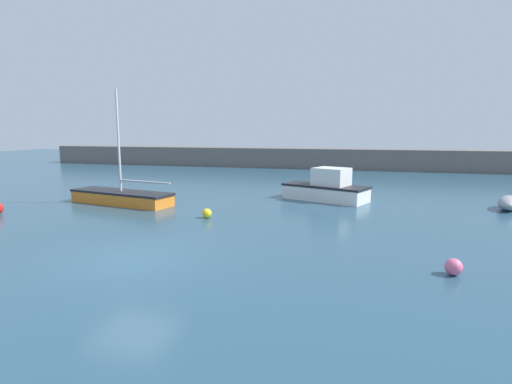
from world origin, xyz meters
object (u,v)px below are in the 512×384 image
dinghy_near_pier (509,203)px  mooring_buoy_pink (454,267)px  mooring_buoy_yellow (207,213)px  motorboat_with_cabin (327,188)px  sailboat_tall_mast (121,197)px

dinghy_near_pier → mooring_buoy_pink: (-4.51, -10.66, -0.12)m
mooring_buoy_pink → mooring_buoy_yellow: bearing=152.0°
mooring_buoy_yellow → mooring_buoy_pink: 10.44m
dinghy_near_pier → mooring_buoy_yellow: bearing=131.2°
dinghy_near_pier → motorboat_with_cabin: size_ratio=0.48×
motorboat_with_cabin → mooring_buoy_pink: 11.92m
dinghy_near_pier → sailboat_tall_mast: 19.83m
dinghy_near_pier → motorboat_with_cabin: motorboat_with_cabin is taller
dinghy_near_pier → sailboat_tall_mast: size_ratio=0.39×
dinghy_near_pier → mooring_buoy_yellow: 14.89m
motorboat_with_cabin → mooring_buoy_yellow: 7.78m
motorboat_with_cabin → sailboat_tall_mast: sailboat_tall_mast is taller
motorboat_with_cabin → mooring_buoy_yellow: bearing=74.4°
dinghy_near_pier → mooring_buoy_pink: bearing=175.5°
sailboat_tall_mast → mooring_buoy_yellow: bearing=171.4°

